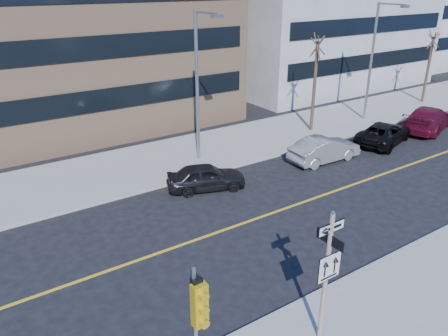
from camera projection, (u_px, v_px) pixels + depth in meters
ground at (264, 293)px, 14.42m from camera, size 120.00×120.00×0.00m
far_sidewalk at (353, 116)px, 32.70m from camera, size 66.00×6.00×0.15m
road_centerline at (392, 171)px, 23.57m from camera, size 40.00×0.14×0.01m
sign_pole at (327, 271)px, 11.53m from camera, size 0.92×0.92×4.06m
traffic_signal at (199, 316)px, 9.15m from camera, size 0.32×0.45×4.00m
parked_car_a at (206, 177)px, 21.30m from camera, size 2.70×4.12×1.30m
parked_car_b at (324, 149)px, 24.58m from camera, size 1.65×4.36×1.42m
parked_car_c at (384, 133)px, 27.30m from camera, size 3.53×5.22×1.33m
parked_car_d at (429, 119)px, 29.66m from camera, size 3.81×6.00×1.62m
streetlight_a at (199, 78)px, 22.77m from camera, size 0.55×2.25×8.00m
streetlight_b at (375, 55)px, 29.89m from camera, size 0.55×2.25×8.00m
street_tree_west at (318, 48)px, 27.46m from camera, size 1.80×1.80×6.35m
street_tree_east at (433, 42)px, 34.52m from camera, size 1.80×1.80×5.75m
building_grey_mid at (307, 2)px, 41.96m from camera, size 20.00×16.00×15.00m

